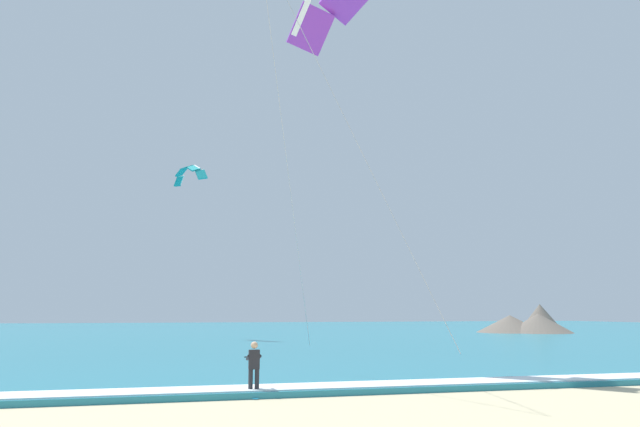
% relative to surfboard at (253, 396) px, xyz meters
% --- Properties ---
extents(sea, '(200.00, 120.00, 0.20)m').
position_rel_surfboard_xyz_m(sea, '(1.74, 59.43, 0.07)').
color(sea, teal).
rests_on(sea, ground).
extents(surf_foam, '(200.00, 1.61, 0.04)m').
position_rel_surfboard_xyz_m(surf_foam, '(1.74, 0.43, 0.19)').
color(surf_foam, white).
rests_on(surf_foam, sea).
extents(surfboard, '(0.49, 1.42, 0.09)m').
position_rel_surfboard_xyz_m(surfboard, '(0.00, 0.00, 0.00)').
color(surfboard, '#239EC6').
rests_on(surfboard, ground).
extents(kitesurfer, '(0.55, 0.53, 1.69)m').
position_rel_surfboard_xyz_m(kitesurfer, '(0.00, 0.02, 0.91)').
color(kitesurfer, '#232328').
rests_on(kitesurfer, ground).
extents(kite_distant, '(2.97, 4.40, 1.76)m').
position_rel_surfboard_xyz_m(kite_distant, '(-1.22, 36.47, 15.41)').
color(kite_distant, teal).
extents(headland_right, '(11.13, 10.63, 3.53)m').
position_rel_surfboard_xyz_m(headland_right, '(38.62, 43.68, 1.28)').
color(headland_right, '#665B51').
rests_on(headland_right, ground).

